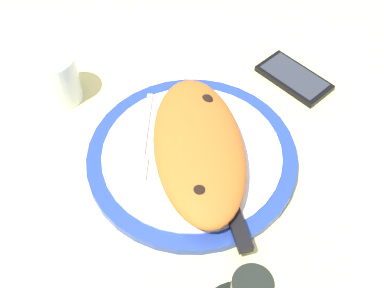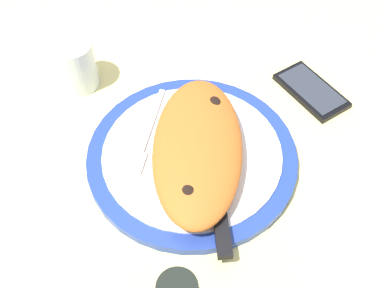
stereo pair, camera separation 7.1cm
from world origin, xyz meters
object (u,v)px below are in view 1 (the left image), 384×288
object	(u,v)px
fork	(143,143)
water_glass	(58,81)
calzone	(199,147)
knife	(229,203)
smartphone	(294,78)
plate	(192,156)

from	to	relation	value
fork	water_glass	distance (cm)	18.95
calzone	water_glass	distance (cm)	27.21
knife	fork	bearing A→B (deg)	-123.65
calzone	water_glass	xyz separation A→B (cm)	(-11.23, -24.78, -0.38)
smartphone	water_glass	distance (cm)	40.70
calzone	fork	distance (cm)	9.06
calzone	knife	distance (cm)	9.63
calzone	fork	size ratio (longest dim) A/B	1.73
calzone	plate	bearing A→B (deg)	-122.32
calzone	smartphone	size ratio (longest dim) A/B	2.14
fork	water_glass	bearing A→B (deg)	-121.45
knife	smartphone	bearing A→B (deg)	161.07
fork	water_glass	size ratio (longest dim) A/B	1.98
calzone	water_glass	world-z (taller)	water_glass
knife	water_glass	world-z (taller)	water_glass
water_glass	calzone	bearing A→B (deg)	65.62
fork	smartphone	xyz separation A→B (cm)	(-18.71, 23.50, -1.43)
fork	smartphone	size ratio (longest dim) A/B	1.24
plate	smartphone	distance (cm)	25.08
fork	knife	size ratio (longest dim) A/B	0.82
knife	water_glass	size ratio (longest dim) A/B	2.40
calzone	knife	world-z (taller)	calzone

